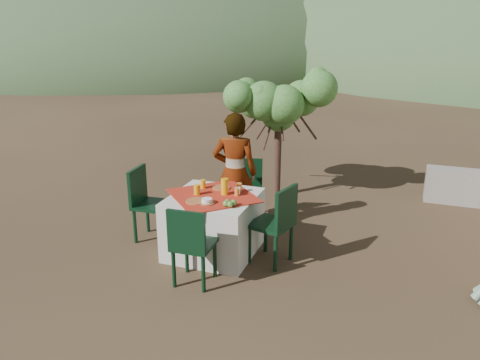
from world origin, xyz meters
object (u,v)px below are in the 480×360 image
Objects in this scene: chair_far at (247,188)px; chair_left at (147,200)px; person at (235,173)px; juice_pitcher at (225,187)px; chair_near at (191,243)px; chair_right at (277,221)px; shrub_tree at (283,109)px; table at (214,224)px.

chair_far is 0.94× the size of chair_left.
person reaches higher than juice_pitcher.
chair_near is 0.94× the size of chair_right.
chair_far is at bearing 93.24° from juice_pitcher.
juice_pitcher is (0.03, 0.91, 0.35)m from chair_near.
juice_pitcher is (-0.12, -2.24, -0.60)m from shrub_tree.
table is 0.70× the size of shrub_tree.
chair_left is 1.81m from chair_right.
chair_far is 0.99× the size of chair_near.
chair_right reaches higher than table.
shrub_tree is (-0.57, 2.34, 0.92)m from chair_right.
person is at bearing 89.06° from table.
chair_far is 0.49× the size of shrub_tree.
chair_left and chair_right have the same top height.
table is 0.78× the size of person.
shrub_tree is (1.23, 2.24, 0.92)m from chair_left.
chair_far reaches higher than table.
juice_pitcher is (0.11, -0.65, 0.03)m from person.
chair_left reaches higher than juice_pitcher.
chair_near is 0.94× the size of chair_left.
shrub_tree is (0.18, 1.24, 0.96)m from chair_far.
juice_pitcher is at bearing -93.13° from shrub_tree.
person reaches higher than chair_right.
shrub_tree is at bearing -33.03° from chair_left.
table is 1.41× the size of chair_near.
chair_left reaches higher than chair_far.
shrub_tree reaches higher than table.
chair_far is at bearing -110.06° from person.
table is at bearing -147.79° from juice_pitcher.
table is 1.09m from chair_far.
person reaches higher than table.
chair_left is 1.00× the size of chair_right.
chair_near is at bearing -134.26° from chair_left.
person is at bearing -61.18° from chair_left.
table is at bearing -98.64° from chair_left.
chair_left is (-0.99, 0.08, 0.16)m from table.
chair_far is 1.57m from shrub_tree.
chair_far is 0.94× the size of chair_right.
chair_near is at bearing -26.68° from chair_right.
shrub_tree is at bearing 67.06° from chair_far.
chair_far is at bearing -50.50° from chair_left.
person is at bearing 99.77° from juice_pitcher.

